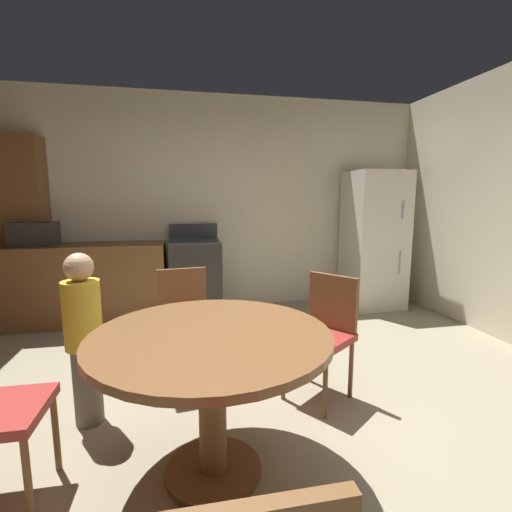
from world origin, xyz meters
TOP-DOWN VIEW (x-y plane):
  - ground_plane at (0.00, 0.00)m, footprint 14.00×14.00m
  - wall_back at (0.00, 2.86)m, footprint 5.53×0.12m
  - kitchen_counter at (-1.60, 2.46)m, footprint 1.74×0.60m
  - pantry_column at (-2.24, 2.64)m, footprint 0.44×0.36m
  - oven_range at (-0.38, 2.46)m, footprint 0.60×0.60m
  - refrigerator at (1.94, 2.41)m, footprint 0.68×0.68m
  - microwave at (-2.11, 2.46)m, footprint 0.44×0.32m
  - dining_table at (-0.39, -0.21)m, footprint 1.18×1.18m
  - chair_north at (-0.52, 0.81)m, footprint 0.45×0.45m
  - chair_northeast at (0.45, 0.40)m, footprint 0.56×0.56m
  - person_child at (-1.12, 0.38)m, footprint 0.31×0.31m

SIDE VIEW (x-z plane):
  - ground_plane at x=0.00m, z-range 0.00..0.00m
  - kitchen_counter at x=-1.60m, z-range 0.00..0.90m
  - oven_range at x=-0.38m, z-range -0.08..1.02m
  - chair_north at x=-0.52m, z-range 0.07..0.94m
  - chair_northeast at x=0.45m, z-range 0.07..0.94m
  - person_child at x=-1.12m, z-range 0.03..1.12m
  - dining_table at x=-0.39m, z-range 0.22..0.98m
  - refrigerator at x=1.94m, z-range 0.00..1.76m
  - microwave at x=-2.11m, z-range 0.90..1.16m
  - pantry_column at x=-2.24m, z-range 0.00..2.10m
  - wall_back at x=0.00m, z-range 0.00..2.70m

